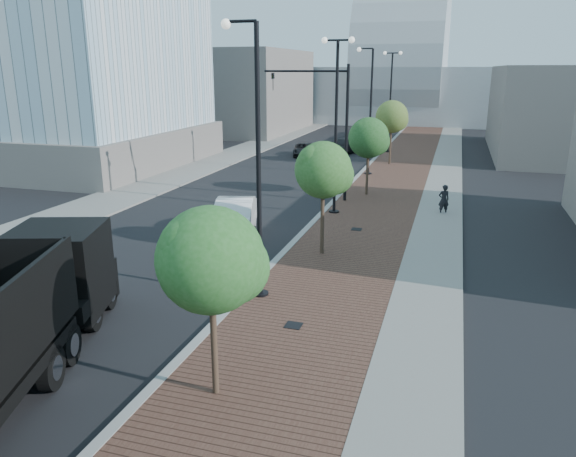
# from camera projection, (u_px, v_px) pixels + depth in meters

# --- Properties ---
(sidewalk) EXTENTS (7.00, 140.00, 0.12)m
(sidewalk) POSITION_uv_depth(u_px,v_px,m) (413.00, 164.00, 45.90)
(sidewalk) COLOR #4C2D23
(sidewalk) RESTS_ON ground
(concrete_strip) EXTENTS (2.40, 140.00, 0.13)m
(concrete_strip) POSITION_uv_depth(u_px,v_px,m) (447.00, 165.00, 45.14)
(concrete_strip) COLOR slate
(concrete_strip) RESTS_ON ground
(curb) EXTENTS (0.30, 140.00, 0.14)m
(curb) POSITION_uv_depth(u_px,v_px,m) (372.00, 162.00, 46.87)
(curb) COLOR gray
(curb) RESTS_ON ground
(west_sidewalk) EXTENTS (4.00, 140.00, 0.12)m
(west_sidewalk) POSITION_uv_depth(u_px,v_px,m) (232.00, 155.00, 50.52)
(west_sidewalk) COLOR slate
(west_sidewalk) RESTS_ON ground
(dump_truck) EXTENTS (6.66, 13.62, 3.55)m
(dump_truck) POSITION_uv_depth(u_px,v_px,m) (11.00, 326.00, 13.74)
(dump_truck) COLOR black
(dump_truck) RESTS_ON ground
(white_sedan) EXTENTS (3.11, 5.44, 1.69)m
(white_sedan) POSITION_uv_depth(u_px,v_px,m) (234.00, 217.00, 26.30)
(white_sedan) COLOR white
(white_sedan) RESTS_ON ground
(dark_car_mid) EXTENTS (2.82, 4.52, 1.17)m
(dark_car_mid) POSITION_uv_depth(u_px,v_px,m) (304.00, 150.00, 50.39)
(dark_car_mid) COLOR black
(dark_car_mid) RESTS_ON ground
(dark_car_far) EXTENTS (3.60, 5.31, 1.43)m
(dark_car_far) POSITION_uv_depth(u_px,v_px,m) (342.00, 146.00, 51.55)
(dark_car_far) COLOR black
(dark_car_far) RESTS_ON ground
(pedestrian) EXTENTS (0.72, 0.62, 1.68)m
(pedestrian) POSITION_uv_depth(u_px,v_px,m) (444.00, 200.00, 29.86)
(pedestrian) COLOR black
(pedestrian) RESTS_ON ground
(streetlight_1) EXTENTS (1.44, 0.56, 9.21)m
(streetlight_1) POSITION_uv_depth(u_px,v_px,m) (255.00, 175.00, 18.00)
(streetlight_1) COLOR black
(streetlight_1) RESTS_ON ground
(streetlight_2) EXTENTS (1.72, 0.56, 9.28)m
(streetlight_2) POSITION_uv_depth(u_px,v_px,m) (336.00, 126.00, 28.85)
(streetlight_2) COLOR black
(streetlight_2) RESTS_ON ground
(streetlight_3) EXTENTS (1.44, 0.56, 9.21)m
(streetlight_3) POSITION_uv_depth(u_px,v_px,m) (369.00, 117.00, 40.03)
(streetlight_3) COLOR black
(streetlight_3) RESTS_ON ground
(streetlight_4) EXTENTS (1.72, 0.56, 9.28)m
(streetlight_4) POSITION_uv_depth(u_px,v_px,m) (390.00, 101.00, 50.88)
(streetlight_4) COLOR black
(streetlight_4) RESTS_ON ground
(traffic_mast) EXTENTS (5.09, 0.20, 8.00)m
(traffic_mast) POSITION_uv_depth(u_px,v_px,m) (332.00, 118.00, 31.81)
(traffic_mast) COLOR black
(traffic_mast) RESTS_ON ground
(tree_0) EXTENTS (2.53, 2.50, 4.79)m
(tree_0) POSITION_uv_depth(u_px,v_px,m) (213.00, 260.00, 12.41)
(tree_0) COLOR #382619
(tree_0) RESTS_ON ground
(tree_1) EXTENTS (2.41, 2.37, 4.91)m
(tree_1) POSITION_uv_depth(u_px,v_px,m) (324.00, 170.00, 22.46)
(tree_1) COLOR #382619
(tree_1) RESTS_ON ground
(tree_2) EXTENTS (2.52, 2.50, 4.91)m
(tree_2) POSITION_uv_depth(u_px,v_px,m) (369.00, 138.00, 33.50)
(tree_2) COLOR #382619
(tree_2) RESTS_ON ground
(tree_3) EXTENTS (2.65, 2.65, 5.31)m
(tree_3) POSITION_uv_depth(u_px,v_px,m) (392.00, 117.00, 44.42)
(tree_3) COLOR #382619
(tree_3) RESTS_ON ground
(tower_podium) EXTENTS (19.00, 19.00, 3.00)m
(tower_podium) POSITION_uv_depth(u_px,v_px,m) (73.00, 146.00, 45.85)
(tower_podium) COLOR slate
(tower_podium) RESTS_ON ground
(convention_center) EXTENTS (50.00, 30.00, 50.00)m
(convention_center) POSITION_uv_depth(u_px,v_px,m) (403.00, 80.00, 87.09)
(convention_center) COLOR #A0A5A9
(convention_center) RESTS_ON ground
(commercial_block_nw) EXTENTS (14.00, 20.00, 10.00)m
(commercial_block_nw) POSITION_uv_depth(u_px,v_px,m) (240.00, 91.00, 69.46)
(commercial_block_nw) COLOR slate
(commercial_block_nw) RESTS_ON ground
(commercial_block_ne) EXTENTS (12.00, 22.00, 8.00)m
(commercial_block_ne) POSITION_uv_depth(u_px,v_px,m) (563.00, 111.00, 50.47)
(commercial_block_ne) COLOR slate
(commercial_block_ne) RESTS_ON ground
(utility_cover_1) EXTENTS (0.50, 0.50, 0.02)m
(utility_cover_1) POSITION_uv_depth(u_px,v_px,m) (294.00, 325.00, 16.80)
(utility_cover_1) COLOR black
(utility_cover_1) RESTS_ON sidewalk
(utility_cover_2) EXTENTS (0.50, 0.50, 0.02)m
(utility_cover_2) POSITION_uv_depth(u_px,v_px,m) (357.00, 229.00, 26.90)
(utility_cover_2) COLOR black
(utility_cover_2) RESTS_ON sidewalk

